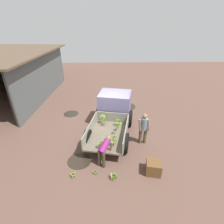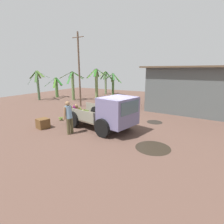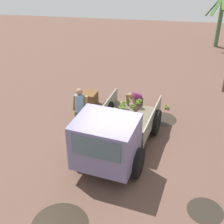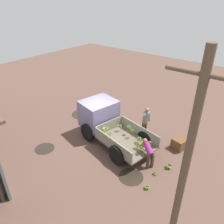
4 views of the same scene
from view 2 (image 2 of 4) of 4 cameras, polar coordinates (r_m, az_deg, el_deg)
ground at (r=9.98m, az=0.89°, el=-5.80°), size 36.00×36.00×0.00m
mud_patch_0 at (r=11.70m, az=13.73°, el=-3.24°), size 1.00×1.00×0.01m
mud_patch_1 at (r=7.98m, az=13.22°, el=-11.30°), size 1.53×1.53×0.01m
mud_patch_2 at (r=12.68m, az=-8.10°, el=-1.68°), size 1.09×1.09×0.01m
cargo_truck at (r=9.46m, az=-0.16°, el=-0.32°), size 4.64×2.78×1.94m
warehouse_shed at (r=16.32m, az=32.44°, el=9.07°), size 10.43×7.79×3.59m
utility_pole at (r=16.23m, az=-10.68°, el=13.50°), size 1.22×0.15×6.48m
banana_palm_0 at (r=19.98m, az=-12.67°, el=8.54°), size 2.69×2.79×3.14m
banana_palm_1 at (r=23.48m, az=0.33°, el=9.27°), size 2.35×2.29×2.87m
banana_palm_2 at (r=22.68m, az=-17.68°, el=7.75°), size 2.13×1.68×2.42m
banana_palm_3 at (r=21.44m, az=-5.09°, el=9.60°), size 2.83×2.64×3.46m
banana_palm_4 at (r=21.24m, az=-23.03°, el=8.36°), size 2.22×1.95×3.23m
banana_palm_5 at (r=24.40m, az=-2.11°, el=9.78°), size 2.35×2.67×3.12m
person_foreground_visitor at (r=9.39m, az=-13.89°, el=-1.28°), size 0.40×0.61×1.75m
person_worker_loading at (r=11.73m, az=-12.11°, el=0.57°), size 0.87×0.74×1.20m
person_bystander_near_shed at (r=14.45m, az=15.57°, el=3.52°), size 0.57×0.49×1.64m
banana_bunch_on_ground_0 at (r=12.23m, az=-16.35°, el=-2.04°), size 0.29×0.30×0.25m
banana_bunch_on_ground_1 at (r=13.29m, az=-10.78°, el=-0.63°), size 0.25×0.25×0.19m
banana_bunch_on_ground_2 at (r=12.56m, az=-12.98°, el=-1.61°), size 0.19×0.20×0.16m
wooden_crate_0 at (r=10.94m, az=-21.63°, el=-3.48°), size 0.72×0.72×0.56m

